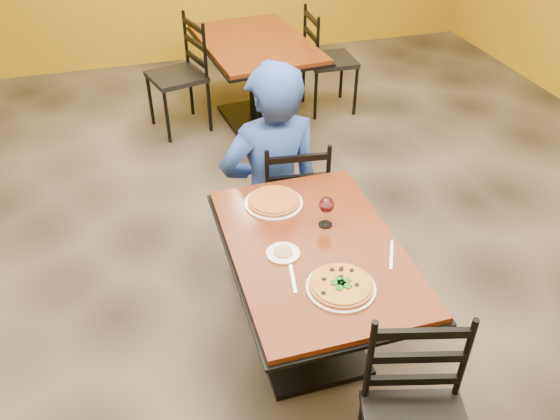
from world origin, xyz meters
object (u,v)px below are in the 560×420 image
object	(u,v)px
chair_second_right	(330,61)
plate_far	(274,203)
pizza_main	(341,285)
chair_main_far	(292,195)
diner	(272,167)
table_main	(313,276)
wine_glass	(326,210)
table_second	(256,61)
side_plate	(283,253)
chair_second_left	(177,77)
pizza_far	(274,201)
plate_main	(341,288)

from	to	relation	value
chair_second_right	plate_far	size ratio (longest dim) A/B	3.13
pizza_main	plate_far	size ratio (longest dim) A/B	0.92
chair_main_far	diner	world-z (taller)	diner
table_main	chair_main_far	bearing A→B (deg)	79.76
diner	wine_glass	xyz separation A→B (m)	(0.08, -0.72, 0.16)
chair_main_far	plate_far	size ratio (longest dim) A/B	2.88
table_second	pizza_main	xyz separation A→B (m)	(-0.41, -3.13, 0.21)
side_plate	chair_second_left	bearing A→B (deg)	92.69
pizza_main	diner	bearing A→B (deg)	89.38
chair_second_left	pizza_far	distance (m)	2.46
plate_far	wine_glass	world-z (taller)	wine_glass
pizza_main	wine_glass	xyz separation A→B (m)	(0.09, 0.45, 0.07)
table_second	chair_main_far	size ratio (longest dim) A/B	1.62
chair_main_far	diner	size ratio (longest dim) A/B	0.66
plate_main	pizza_far	bearing A→B (deg)	98.72
plate_far	wine_glass	bearing A→B (deg)	-51.29
table_second	table_main	bearing A→B (deg)	-98.59
table_main	plate_main	bearing A→B (deg)	-87.36
pizza_far	side_plate	xyz separation A→B (m)	(-0.07, -0.41, -0.02)
diner	pizza_main	bearing A→B (deg)	85.31
table_second	side_plate	xyz separation A→B (m)	(-0.59, -2.84, 0.19)
chair_main_far	plate_main	size ratio (longest dim) A/B	2.88
wine_glass	table_main	bearing A→B (deg)	-126.38
chair_second_left	side_plate	xyz separation A→B (m)	(0.13, -2.84, 0.26)
chair_second_right	diner	distance (m)	2.27
table_main	chair_main_far	xyz separation A→B (m)	(0.16, 0.86, -0.11)
table_main	diner	world-z (taller)	diner
chair_second_left	pizza_main	world-z (taller)	chair_second_left
chair_second_left	chair_second_right	size ratio (longest dim) A/B	1.02
plate_main	pizza_main	bearing A→B (deg)	0.00
table_main	wine_glass	xyz separation A→B (m)	(0.11, 0.14, 0.28)
chair_second_left	pizza_main	xyz separation A→B (m)	(0.31, -3.13, 0.28)
table_second	plate_main	world-z (taller)	plate_main
diner	side_plate	size ratio (longest dim) A/B	8.46
plate_far	side_plate	distance (m)	0.41
diner	pizza_far	xyz separation A→B (m)	(-0.12, -0.47, 0.09)
table_main	pizza_main	world-z (taller)	pizza_main
chair_second_right	plate_far	distance (m)	2.75
diner	wine_glass	bearing A→B (deg)	92.22
chair_second_right	chair_main_far	bearing A→B (deg)	154.91
pizza_main	chair_second_right	bearing A→B (deg)	70.06
table_second	plate_main	distance (m)	3.17
chair_second_right	wine_glass	bearing A→B (deg)	160.51
table_main	wine_glass	bearing A→B (deg)	53.62
plate_far	side_plate	world-z (taller)	same
table_main	pizza_main	xyz separation A→B (m)	(0.01, -0.31, 0.21)
chair_second_left	diner	size ratio (longest dim) A/B	0.73
side_plate	wine_glass	world-z (taller)	wine_glass
pizza_far	wine_glass	size ratio (longest dim) A/B	1.56
chair_main_far	chair_second_right	bearing A→B (deg)	-110.30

